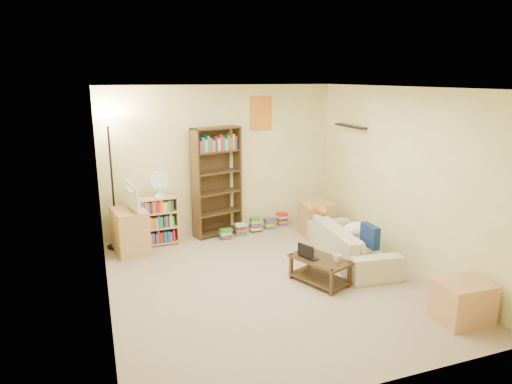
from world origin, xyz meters
The scene contains 19 objects.
room centered at (0.00, 0.01, 1.62)m, with size 4.50×4.54×2.52m.
sofa centered at (1.41, 0.28, 0.26)m, with size 0.89×1.86×0.52m, color #B9B399.
navy_pillow centered at (1.45, -0.11, 0.50)m, with size 0.34×0.10×0.31m, color navy.
cream_blanket centered at (1.54, 0.31, 0.45)m, with size 0.48×0.34×0.21m, color white.
tabby_cat centered at (1.25, 0.99, 0.59)m, with size 0.42×0.18×0.14m.
coffee_table centered at (0.62, -0.25, 0.21)m, with size 0.69×0.88×0.34m.
laptop centered at (0.54, -0.15, 0.36)m, with size 0.28×0.36×0.03m, color black.
laptop_screen centered at (0.44, -0.19, 0.45)m, with size 0.01×0.26×0.17m, color white.
mug centered at (0.76, -0.43, 0.39)m, with size 0.14×0.14×0.10m, color silver.
tv_remote centered at (0.60, 0.02, 0.35)m, with size 0.04×0.14×0.02m, color black.
tv_stand centered at (-1.61, 1.70, 0.34)m, with size 0.45×0.64×0.68m, color tan.
television centered at (-1.61, 1.70, 0.87)m, with size 0.19×0.68×0.39m, color black.
tall_bookshelf centered at (-0.13, 2.05, 0.97)m, with size 0.87×0.48×1.83m.
short_bookshelf centered at (-1.15, 1.89, 0.39)m, with size 0.63×0.28×0.79m.
desk_fan centered at (-1.10, 1.85, 1.02)m, with size 0.28×0.16×0.42m.
floor_lamp centered at (-1.80, 1.99, 1.64)m, with size 0.35×0.35×2.06m.
side_table centered at (1.44, 1.47, 0.28)m, with size 0.49×0.49×0.57m, color tan.
end_cabinet centered at (1.65, -1.64, 0.23)m, with size 0.55×0.46×0.46m, color tan.
book_stacks centered at (0.54, 1.96, 0.10)m, with size 1.38×0.51×0.24m.
Camera 1 is at (-2.04, -5.15, 2.63)m, focal length 32.00 mm.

